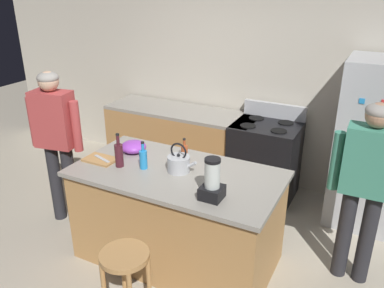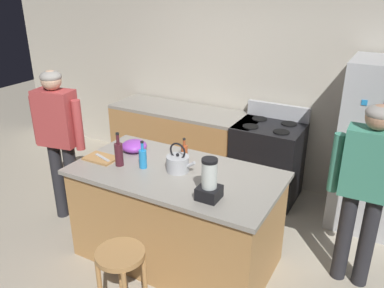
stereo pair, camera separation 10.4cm
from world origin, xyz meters
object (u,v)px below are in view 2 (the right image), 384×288
Objects in this scene: person_by_sink_right at (367,181)px; tea_kettle at (178,163)px; bottle_cooking_sauce at (184,152)px; stove_range at (267,161)px; kitchen_island at (176,215)px; mixing_bowl at (134,146)px; bar_stool at (121,269)px; chef_knife at (102,157)px; bottle_wine at (119,153)px; cutting_board at (101,158)px; blender_appliance at (209,182)px; bottle_soda at (143,158)px; person_by_island_left at (59,133)px.

person_by_sink_right is 5.91× the size of tea_kettle.
stove_range is at bearing 72.44° from bottle_cooking_sauce.
kitchen_island is 7.46× the size of mixing_bowl.
person_by_sink_right reaches higher than bar_stool.
mixing_bowl is at bearing 162.84° from kitchen_island.
mixing_bowl is (-0.93, -1.35, 0.50)m from stove_range.
bar_stool is at bearing -136.73° from person_by_sink_right.
bottle_wine is at bearing 14.04° from chef_knife.
mixing_bowl reaches higher than kitchen_island.
chef_knife is at bearing -115.53° from mixing_bowl.
cutting_board reaches higher than kitchen_island.
kitchen_island is 1.66m from person_by_sink_right.
kitchen_island is 0.79m from mixing_bowl.
bottle_cooking_sauce is (-0.12, 1.13, 0.47)m from bar_stool.
person_by_sink_right is 5.16× the size of bottle_wine.
blender_appliance is 1.20m from chef_knife.
bar_stool is 2.03× the size of blender_appliance.
mixing_bowl is at bearing -124.64° from stove_range.
bottle_cooking_sauce is at bearing 106.36° from tea_kettle.
bar_stool is 1.01m from bottle_soda.
chef_knife is (-1.19, 0.15, -0.12)m from blender_appliance.
blender_appliance is 0.73m from bottle_cooking_sauce.
bottle_soda is at bearing 6.31° from cutting_board.
bottle_cooking_sauce is 0.24m from tea_kettle.
mixing_bowl is (0.84, 0.17, -0.04)m from person_by_island_left.
bottle_soda reaches higher than bar_stool.
kitchen_island is 0.59m from bottle_cooking_sauce.
kitchen_island is 8.55× the size of bottle_cooking_sauce.
stove_range is at bearing 137.43° from person_by_sink_right.
bottle_cooking_sauce is (-0.52, 0.52, -0.06)m from blender_appliance.
mixing_bowl is (-2.08, -0.29, -0.01)m from person_by_sink_right.
bottle_soda reaches higher than kitchen_island.
blender_appliance is 1.12× the size of cutting_board.
kitchen_island is at bearing -78.04° from bottle_cooking_sauce.
mixing_bowl is 0.90× the size of tea_kettle.
stove_range is 1.63m from tea_kettle.
stove_range is 3.47× the size of bottle_wine.
bottle_cooking_sauce is at bearing 53.05° from bottle_soda.
bar_stool is at bearing -58.84° from mixing_bowl.
cutting_board is (-0.76, -0.14, -0.07)m from tea_kettle.
person_by_island_left is at bearing -139.38° from stove_range.
tea_kettle reaches higher than cutting_board.
bottle_wine is (-0.86, -1.66, 0.56)m from stove_range.
blender_appliance is at bearing -23.26° from mixing_bowl.
mixing_bowl is (-0.64, 1.06, 0.45)m from bar_stool.
bottle_soda is 0.81× the size of bottle_wine.
cutting_board is 1.36× the size of chef_knife.
mixing_bowl is 0.34m from chef_knife.
person_by_island_left is at bearing 175.77° from bottle_soda.
bottle_soda is (-0.76, 0.20, -0.05)m from blender_appliance.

